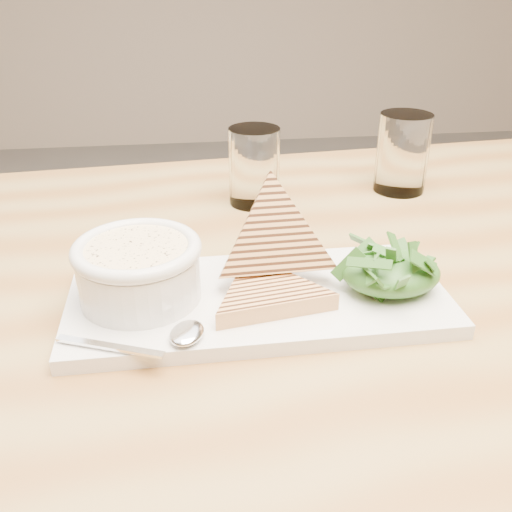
{
  "coord_description": "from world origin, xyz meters",
  "views": [
    {
      "loc": [
        -0.4,
        -0.55,
        1.05
      ],
      "look_at": [
        -0.34,
        -0.02,
        0.77
      ],
      "focal_mm": 40.0,
      "sensor_mm": 36.0,
      "label": 1
    }
  ],
  "objects": [
    {
      "name": "soup",
      "position": [
        -0.46,
        -0.03,
        0.79
      ],
      "size": [
        0.11,
        0.11,
        0.01
      ],
      "primitive_type": "cylinder",
      "color": "beige",
      "rests_on": "soup_bowl"
    },
    {
      "name": "spoon_bowl",
      "position": [
        -0.41,
        -0.11,
        0.74
      ],
      "size": [
        0.04,
        0.05,
        0.01
      ],
      "primitive_type": "ellipsoid",
      "rotation": [
        0.0,
        0.0,
        -0.38
      ],
      "color": "silver",
      "rests_on": "platter"
    },
    {
      "name": "glass_far",
      "position": [
        -0.07,
        0.27,
        0.78
      ],
      "size": [
        0.08,
        0.08,
        0.12
      ],
      "primitive_type": "cylinder",
      "color": "white",
      "rests_on": "table_top"
    },
    {
      "name": "spoon_handle",
      "position": [
        -0.48,
        -0.12,
        0.74
      ],
      "size": [
        0.1,
        0.05,
        0.0
      ],
      "primitive_type": "cube",
      "rotation": [
        0.0,
        0.0,
        -0.38
      ],
      "color": "silver",
      "rests_on": "platter"
    },
    {
      "name": "bowl_rim",
      "position": [
        -0.46,
        -0.03,
        0.79
      ],
      "size": [
        0.13,
        0.13,
        0.01
      ],
      "primitive_type": "torus",
      "color": "silver",
      "rests_on": "soup_bowl"
    },
    {
      "name": "sandwich_flat",
      "position": [
        -0.33,
        -0.05,
        0.75
      ],
      "size": [
        0.17,
        0.17,
        0.02
      ],
      "primitive_type": null,
      "rotation": [
        0.0,
        0.0,
        0.17
      ],
      "color": "tan",
      "rests_on": "platter"
    },
    {
      "name": "arugula_pile",
      "position": [
        -0.2,
        -0.05,
        0.76
      ],
      "size": [
        0.11,
        0.1,
        0.05
      ],
      "primitive_type": null,
      "color": "#387228",
      "rests_on": "platter"
    },
    {
      "name": "soup_bowl",
      "position": [
        -0.46,
        -0.03,
        0.76
      ],
      "size": [
        0.12,
        0.12,
        0.05
      ],
      "primitive_type": "cylinder",
      "color": "silver",
      "rests_on": "platter"
    },
    {
      "name": "glass_near",
      "position": [
        -0.3,
        0.25,
        0.78
      ],
      "size": [
        0.07,
        0.07,
        0.11
      ],
      "primitive_type": "cylinder",
      "color": "white",
      "rests_on": "table_top"
    },
    {
      "name": "table_top",
      "position": [
        -0.22,
        0.04,
        0.7
      ],
      "size": [
        1.37,
        0.98,
        0.04
      ],
      "primitive_type": "cube",
      "rotation": [
        0.0,
        0.0,
        0.09
      ],
      "color": "olive",
      "rests_on": "ground"
    },
    {
      "name": "salad_base",
      "position": [
        -0.2,
        -0.05,
        0.76
      ],
      "size": [
        0.1,
        0.08,
        0.04
      ],
      "primitive_type": "ellipsoid",
      "color": "#1D4113",
      "rests_on": "platter"
    },
    {
      "name": "platter",
      "position": [
        -0.34,
        -0.04,
        0.73
      ],
      "size": [
        0.4,
        0.18,
        0.02
      ],
      "primitive_type": "cube",
      "rotation": [
        0.0,
        0.0,
        0.01
      ],
      "color": "silver",
      "rests_on": "table_top"
    },
    {
      "name": "sandwich_lean",
      "position": [
        -0.31,
        -0.01,
        0.79
      ],
      "size": [
        0.15,
        0.15,
        0.17
      ],
      "primitive_type": null,
      "rotation": [
        1.02,
        0.0,
        0.04
      ],
      "color": "tan",
      "rests_on": "sandwich_flat"
    }
  ]
}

